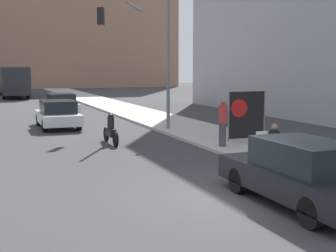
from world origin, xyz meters
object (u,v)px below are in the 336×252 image
(parked_car_curbside, at_px, (301,173))
(motorcycle_on_road, at_px, (111,131))
(traffic_light_pole, at_px, (144,43))
(city_bus_on_road, at_px, (13,80))
(car_on_road_midblock, at_px, (61,104))
(car_on_road_nearest, at_px, (58,114))
(seated_protester, at_px, (275,141))
(protest_banner, at_px, (246,115))
(jogger_on_sidewalk, at_px, (223,122))

(parked_car_curbside, bearing_deg, motorcycle_on_road, 100.39)
(traffic_light_pole, xyz_separation_m, city_bus_on_road, (-4.48, 30.52, -2.51))
(car_on_road_midblock, bearing_deg, car_on_road_nearest, -99.76)
(parked_car_curbside, bearing_deg, city_bus_on_road, 94.86)
(seated_protester, height_order, parked_car_curbside, parked_car_curbside)
(car_on_road_nearest, xyz_separation_m, city_bus_on_road, (-0.63, 27.94, 1.10))
(protest_banner, relative_size, city_bus_on_road, 0.18)
(traffic_light_pole, height_order, parked_car_curbside, traffic_light_pole)
(traffic_light_pole, distance_m, car_on_road_nearest, 5.88)
(protest_banner, distance_m, city_bus_on_road, 36.57)
(traffic_light_pole, bearing_deg, parked_car_curbside, -93.17)
(seated_protester, bearing_deg, car_on_road_nearest, 132.52)
(jogger_on_sidewalk, bearing_deg, car_on_road_midblock, -86.85)
(protest_banner, xyz_separation_m, traffic_light_pole, (-2.66, 5.33, 3.14))
(city_bus_on_road, bearing_deg, car_on_road_nearest, -88.70)
(city_bus_on_road, distance_m, motorcycle_on_road, 34.02)
(motorcycle_on_road, bearing_deg, seated_protester, -54.76)
(jogger_on_sidewalk, relative_size, motorcycle_on_road, 0.86)
(traffic_light_pole, distance_m, parked_car_curbside, 13.93)
(jogger_on_sidewalk, bearing_deg, parked_car_curbside, 65.27)
(parked_car_curbside, bearing_deg, jogger_on_sidewalk, 75.71)
(traffic_light_pole, bearing_deg, car_on_road_nearest, 146.11)
(parked_car_curbside, distance_m, motorcycle_on_road, 10.19)
(parked_car_curbside, xyz_separation_m, car_on_road_nearest, (-3.10, 16.02, -0.03))
(parked_car_curbside, distance_m, car_on_road_midblock, 22.89)
(motorcycle_on_road, bearing_deg, car_on_road_midblock, 90.45)
(car_on_road_nearest, distance_m, car_on_road_midblock, 6.89)
(car_on_road_nearest, bearing_deg, city_bus_on_road, 91.30)
(traffic_light_pole, height_order, motorcycle_on_road, traffic_light_pole)
(seated_protester, xyz_separation_m, parked_car_curbside, (-2.22, -4.28, 0.01))
(parked_car_curbside, relative_size, car_on_road_nearest, 1.05)
(traffic_light_pole, relative_size, motorcycle_on_road, 2.91)
(traffic_light_pole, xyz_separation_m, parked_car_curbside, (-0.74, -13.44, -3.58))
(protest_banner, height_order, car_on_road_nearest, protest_banner)
(traffic_light_pole, relative_size, car_on_road_midblock, 1.47)
(traffic_light_pole, distance_m, car_on_road_midblock, 10.40)
(city_bus_on_road, bearing_deg, car_on_road_midblock, -85.13)
(protest_banner, bearing_deg, car_on_road_midblock, 109.95)
(car_on_road_nearest, bearing_deg, traffic_light_pole, -33.89)
(jogger_on_sidewalk, distance_m, car_on_road_nearest, 10.11)
(seated_protester, height_order, jogger_on_sidewalk, jogger_on_sidewalk)
(parked_car_curbside, bearing_deg, traffic_light_pole, 86.83)
(jogger_on_sidewalk, height_order, parked_car_curbside, jogger_on_sidewalk)
(protest_banner, relative_size, car_on_road_midblock, 0.48)
(car_on_road_nearest, relative_size, city_bus_on_road, 0.38)
(seated_protester, distance_m, city_bus_on_road, 40.14)
(jogger_on_sidewalk, relative_size, car_on_road_nearest, 0.42)
(protest_banner, xyz_separation_m, car_on_road_nearest, (-6.51, 7.92, -0.47))
(jogger_on_sidewalk, height_order, motorcycle_on_road, jogger_on_sidewalk)
(jogger_on_sidewalk, height_order, car_on_road_nearest, jogger_on_sidewalk)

